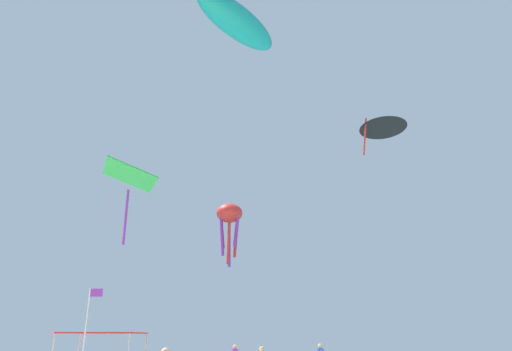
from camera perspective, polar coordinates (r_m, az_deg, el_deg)
canopy_tent at (r=23.63m, az=-18.41°, el=-18.27°), size 3.39×2.84×2.26m
banner_flag at (r=22.18m, az=-20.25°, el=-17.34°), size 0.61×0.06×4.09m
kite_diamond_green at (r=26.87m, az=-15.45°, el=-0.41°), size 3.79×3.85×4.45m
kite_octopus_red at (r=42.69m, az=-3.33°, el=-5.08°), size 3.22×3.22×5.71m
kite_inflatable_teal at (r=35.25m, az=-2.40°, el=18.59°), size 6.72×7.86×2.96m
kite_delta_black at (r=42.89m, az=15.44°, el=6.12°), size 5.08×5.12×3.47m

